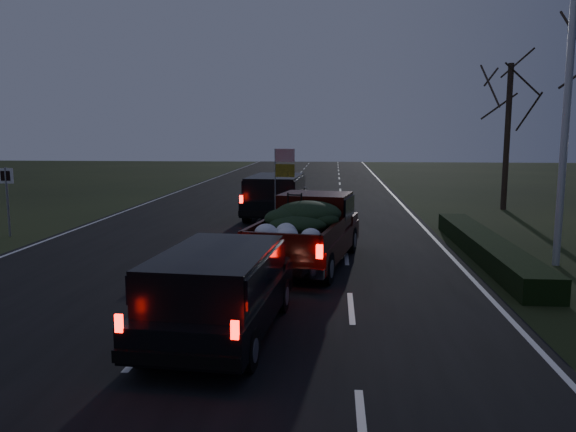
% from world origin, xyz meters
% --- Properties ---
extents(ground, '(120.00, 120.00, 0.00)m').
position_xyz_m(ground, '(0.00, 0.00, 0.00)').
color(ground, black).
rests_on(ground, ground).
extents(road_asphalt, '(14.00, 120.00, 0.02)m').
position_xyz_m(road_asphalt, '(0.00, 0.00, 0.01)').
color(road_asphalt, black).
rests_on(road_asphalt, ground).
extents(hedge_row, '(1.00, 10.00, 0.60)m').
position_xyz_m(hedge_row, '(7.80, 3.00, 0.30)').
color(hedge_row, black).
rests_on(hedge_row, ground).
extents(light_pole, '(0.50, 0.90, 9.16)m').
position_xyz_m(light_pole, '(9.50, 2.00, 5.48)').
color(light_pole, silver).
rests_on(light_pole, ground).
extents(route_sign, '(0.55, 0.08, 2.50)m').
position_xyz_m(route_sign, '(-8.50, 5.00, 1.66)').
color(route_sign, gray).
rests_on(route_sign, ground).
extents(bare_tree_far, '(3.60, 3.60, 7.00)m').
position_xyz_m(bare_tree_far, '(11.50, 14.00, 5.23)').
color(bare_tree_far, black).
rests_on(bare_tree_far, ground).
extents(pickup_truck, '(3.08, 5.86, 2.92)m').
position_xyz_m(pickup_truck, '(2.48, 1.53, 1.09)').
color(pickup_truck, '#350A07').
rests_on(pickup_truck, ground).
extents(lead_suv, '(2.51, 5.44, 1.53)m').
position_xyz_m(lead_suv, '(0.66, 10.22, 1.16)').
color(lead_suv, black).
rests_on(lead_suv, ground).
extents(rear_suv, '(2.29, 4.77, 1.33)m').
position_xyz_m(rear_suv, '(1.16, -4.41, 1.01)').
color(rear_suv, black).
rests_on(rear_suv, ground).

